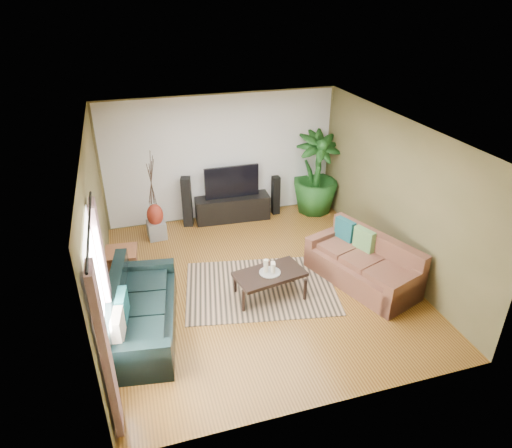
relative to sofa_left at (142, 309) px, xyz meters
name	(u,v)px	position (x,y,z in m)	size (l,w,h in m)	color
floor	(259,282)	(2.02, 0.72, -0.42)	(5.50, 5.50, 0.00)	olive
ceiling	(260,131)	(2.02, 0.72, 2.28)	(5.50, 5.50, 0.00)	white
wall_back	(221,158)	(2.02, 3.47, 0.93)	(5.00, 5.00, 0.00)	brown
wall_front	(333,320)	(2.02, -2.03, 0.93)	(5.00, 5.00, 0.00)	brown
wall_left	(97,235)	(-0.48, 0.72, 0.92)	(5.50, 5.50, 0.00)	brown
wall_right	(396,195)	(4.52, 0.72, 0.92)	(5.50, 5.50, 0.00)	brown
backwall_panel	(221,158)	(2.02, 3.46, 0.93)	(4.90, 4.90, 0.00)	white
window_pane	(98,295)	(-0.46, -0.88, 0.97)	(1.80, 1.80, 0.00)	white
curtain_near	(106,354)	(-0.41, -1.63, 0.72)	(0.08, 0.35, 2.20)	gray
curtain_far	(105,277)	(-0.41, -0.13, 0.72)	(0.08, 0.35, 2.20)	gray
curtain_rod	(89,226)	(-0.41, -0.88, 1.87)	(0.03, 0.03, 1.90)	black
sofa_left	(142,309)	(0.00, 0.00, 0.00)	(2.12, 0.91, 0.85)	black
sofa_right	(362,261)	(3.70, 0.22, 0.00)	(1.96, 0.88, 0.85)	brown
area_rug	(260,287)	(1.98, 0.55, -0.42)	(2.52, 1.78, 0.01)	tan
coffee_table	(270,284)	(2.07, 0.30, -0.20)	(1.12, 0.61, 0.46)	black
candle_tray	(270,272)	(2.07, 0.30, 0.04)	(0.35, 0.35, 0.02)	gray
candle_tall	(266,266)	(2.01, 0.33, 0.16)	(0.07, 0.07, 0.22)	white
candle_mid	(273,268)	(2.11, 0.26, 0.14)	(0.07, 0.07, 0.17)	white
candle_short	(273,266)	(2.14, 0.36, 0.12)	(0.07, 0.07, 0.14)	#EEE1C9
tv_stand	(232,208)	(2.17, 3.22, -0.16)	(1.61, 0.48, 0.54)	black
television	(232,182)	(2.17, 3.22, 0.46)	(1.18, 0.06, 0.70)	black
speaker_left	(187,202)	(1.19, 3.22, 0.12)	(0.20, 0.22, 1.09)	black
speaker_right	(276,195)	(3.17, 3.22, 0.02)	(0.16, 0.18, 0.88)	black
potted_plant	(316,173)	(4.06, 3.09, 0.49)	(1.02, 1.02, 1.82)	#1A4D19
plant_pot	(314,205)	(4.06, 3.09, -0.29)	(0.34, 0.34, 0.26)	black
pedestal	(157,230)	(0.48, 2.84, -0.25)	(0.36, 0.36, 0.36)	gray
vase	(155,215)	(0.48, 2.84, 0.10)	(0.33, 0.33, 0.46)	maroon
side_table	(123,265)	(-0.23, 1.50, -0.14)	(0.54, 0.54, 0.58)	brown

